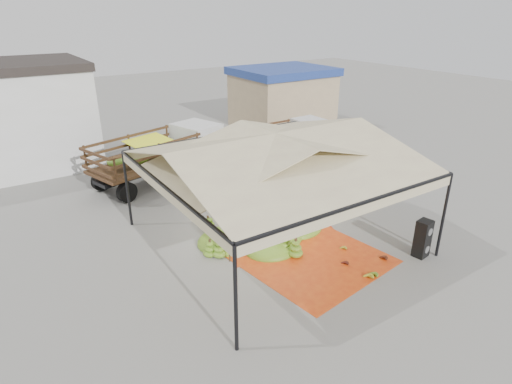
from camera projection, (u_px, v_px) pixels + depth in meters
ground at (274, 239)px, 15.75m from camera, size 90.00×90.00×0.00m
canopy_tent at (275, 154)px, 14.44m from camera, size 8.10×8.10×4.00m
building_tan at (282, 97)px, 29.94m from camera, size 6.30×5.30×4.10m
tarp_left at (279, 231)px, 16.27m from camera, size 5.33×5.21×0.01m
tarp_right at (309, 257)px, 14.62m from camera, size 4.94×5.12×0.01m
banana_heap at (265, 222)px, 15.81m from camera, size 6.04×5.42×1.09m
hand_yellow_a at (343, 248)px, 14.97m from camera, size 0.43×0.38×0.17m
hand_yellow_b at (368, 277)px, 13.36m from camera, size 0.54×0.48×0.21m
hand_red_a at (344, 263)px, 14.09m from camera, size 0.43×0.37×0.17m
hand_red_b at (383, 258)px, 14.38m from camera, size 0.46×0.39×0.20m
hand_green at (373, 275)px, 13.47m from camera, size 0.46×0.38×0.20m
hanging_bunches at (298, 169)px, 15.04m from camera, size 3.24×0.24×0.20m
speaker_stack at (423, 239)px, 14.42m from camera, size 0.54×0.49×1.34m
banana_leaves at (232, 255)px, 14.74m from camera, size 0.96×1.36×3.70m
vendor at (232, 173)px, 19.93m from camera, size 0.59×0.42×1.52m
truck_left at (164, 150)px, 20.88m from camera, size 7.13×4.15×2.32m
truck_right at (285, 138)px, 23.59m from camera, size 5.86×2.17×1.99m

